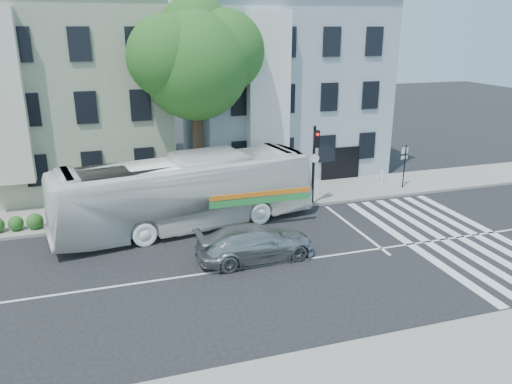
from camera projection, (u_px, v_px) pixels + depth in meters
name	position (u px, v px, depth m)	size (l,w,h in m)	color
ground	(241.00, 268.00, 20.43)	(120.00, 120.00, 0.00)	black
sidewalk_far	(202.00, 204.00, 27.66)	(80.00, 4.00, 0.15)	gray
building_left	(63.00, 95.00, 30.31)	(12.00, 10.00, 11.00)	gray
building_right	(279.00, 87.00, 34.29)	(12.00, 10.00, 11.00)	#8C9EA7
street_tree	(195.00, 59.00, 25.91)	(7.30, 5.90, 11.10)	#2D2116
bus	(186.00, 192.00, 24.21)	(12.83, 3.00, 3.57)	white
sedan	(256.00, 243.00, 21.10)	(5.09, 2.07, 1.48)	#A1A4A8
hedge	(72.00, 218.00, 24.52)	(8.50, 0.84, 0.70)	#2E581C
traffic_signal	(315.00, 156.00, 26.55)	(0.47, 0.54, 4.48)	black
fire_hydrant	(382.00, 176.00, 31.29)	(0.42, 0.29, 0.73)	silver
far_sign_pole	(405.00, 161.00, 29.84)	(0.47, 0.20, 2.64)	black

